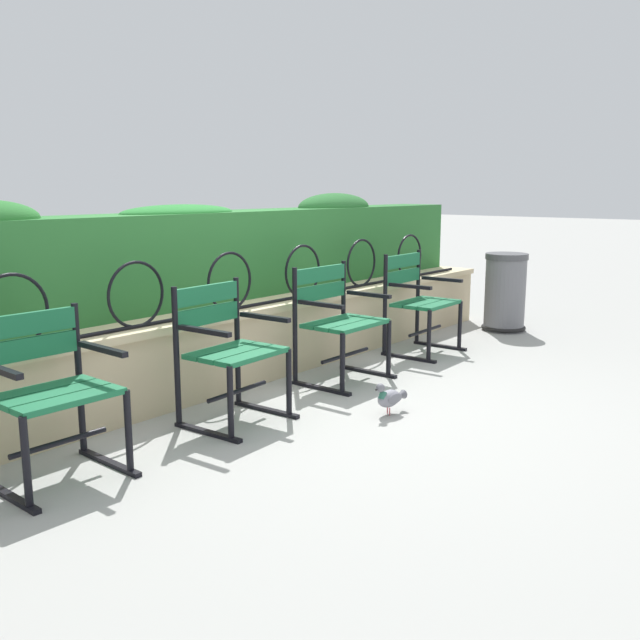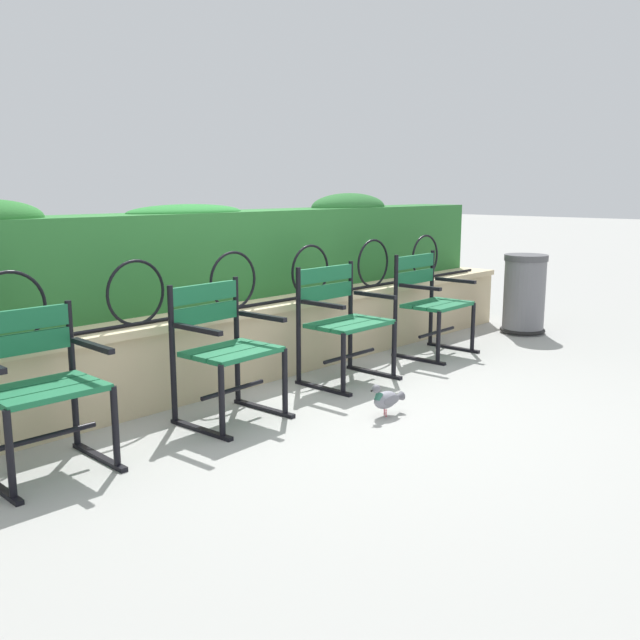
{
  "view_description": "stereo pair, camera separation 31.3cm",
  "coord_description": "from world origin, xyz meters",
  "px_view_note": "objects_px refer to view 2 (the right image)",
  "views": [
    {
      "loc": [
        -3.59,
        -2.83,
        1.43
      ],
      "look_at": [
        0.0,
        0.08,
        0.55
      ],
      "focal_mm": 39.41,
      "sensor_mm": 36.0,
      "label": 1
    },
    {
      "loc": [
        -3.39,
        -3.06,
        1.43
      ],
      "look_at": [
        0.0,
        0.08,
        0.55
      ],
      "focal_mm": 39.41,
      "sensor_mm": 36.0,
      "label": 2
    }
  ],
  "objects_px": {
    "park_chair_leftmost": "(38,384)",
    "park_chair_centre_left": "(224,347)",
    "pigeon_near_chairs": "(386,399)",
    "park_chair_rightmost": "(430,301)",
    "trash_bin": "(524,296)",
    "park_chair_centre_right": "(342,319)"
  },
  "relations": [
    {
      "from": "park_chair_centre_right",
      "to": "park_chair_rightmost",
      "type": "distance_m",
      "value": 1.16
    },
    {
      "from": "pigeon_near_chairs",
      "to": "trash_bin",
      "type": "relative_size",
      "value": 0.37
    },
    {
      "from": "park_chair_centre_left",
      "to": "park_chair_centre_right",
      "type": "bearing_deg",
      "value": 2.51
    },
    {
      "from": "park_chair_centre_right",
      "to": "park_chair_rightmost",
      "type": "relative_size",
      "value": 0.99
    },
    {
      "from": "park_chair_leftmost",
      "to": "pigeon_near_chairs",
      "type": "relative_size",
      "value": 2.86
    },
    {
      "from": "trash_bin",
      "to": "park_chair_rightmost",
      "type": "bearing_deg",
      "value": 172.2
    },
    {
      "from": "park_chair_leftmost",
      "to": "pigeon_near_chairs",
      "type": "xyz_separation_m",
      "value": [
        1.88,
        -0.76,
        -0.34
      ]
    },
    {
      "from": "park_chair_rightmost",
      "to": "pigeon_near_chairs",
      "type": "relative_size",
      "value": 3.0
    },
    {
      "from": "park_chair_leftmost",
      "to": "park_chair_centre_left",
      "type": "relative_size",
      "value": 0.97
    },
    {
      "from": "park_chair_centre_left",
      "to": "trash_bin",
      "type": "relative_size",
      "value": 1.1
    },
    {
      "from": "park_chair_leftmost",
      "to": "park_chair_centre_left",
      "type": "bearing_deg",
      "value": -2.34
    },
    {
      "from": "park_chair_centre_left",
      "to": "pigeon_near_chairs",
      "type": "relative_size",
      "value": 2.94
    },
    {
      "from": "park_chair_centre_right",
      "to": "pigeon_near_chairs",
      "type": "distance_m",
      "value": 0.95
    },
    {
      "from": "park_chair_rightmost",
      "to": "trash_bin",
      "type": "bearing_deg",
      "value": -7.8
    },
    {
      "from": "trash_bin",
      "to": "park_chair_centre_left",
      "type": "bearing_deg",
      "value": 178.0
    },
    {
      "from": "park_chair_leftmost",
      "to": "park_chair_centre_right",
      "type": "xyz_separation_m",
      "value": [
        2.33,
        0.0,
        0.01
      ]
    },
    {
      "from": "park_chair_centre_left",
      "to": "pigeon_near_chairs",
      "type": "height_order",
      "value": "park_chair_centre_left"
    },
    {
      "from": "pigeon_near_chairs",
      "to": "park_chair_rightmost",
      "type": "bearing_deg",
      "value": 25.59
    },
    {
      "from": "park_chair_leftmost",
      "to": "park_chair_centre_left",
      "type": "xyz_separation_m",
      "value": [
        1.16,
        -0.05,
        0.01
      ]
    },
    {
      "from": "park_chair_rightmost",
      "to": "pigeon_near_chairs",
      "type": "distance_m",
      "value": 1.82
    },
    {
      "from": "pigeon_near_chairs",
      "to": "trash_bin",
      "type": "height_order",
      "value": "trash_bin"
    },
    {
      "from": "pigeon_near_chairs",
      "to": "park_chair_centre_left",
      "type": "bearing_deg",
      "value": 135.37
    }
  ]
}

